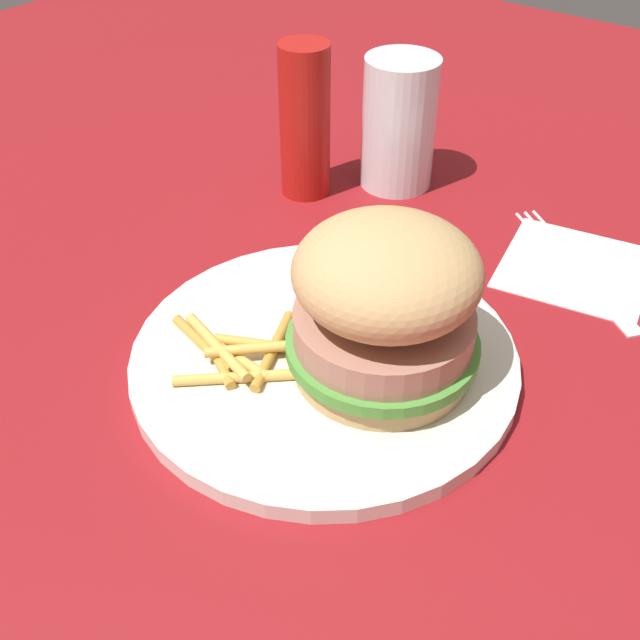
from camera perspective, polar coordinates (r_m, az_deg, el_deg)
name	(u,v)px	position (r m, az deg, el deg)	size (l,w,h in m)	color
ground_plane	(295,350)	(0.53, -1.90, -2.22)	(1.60, 1.60, 0.00)	maroon
plate	(320,362)	(0.51, 0.00, -3.14)	(0.26, 0.26, 0.01)	silver
sandwich	(385,303)	(0.46, 4.89, 1.24)	(0.12, 0.12, 0.11)	tan
fries_pile	(238,354)	(0.50, -6.16, -2.51)	(0.10, 0.11, 0.01)	#E5B251
napkin	(575,267)	(0.64, 18.54, 3.76)	(0.11, 0.11, 0.00)	white
fork	(575,264)	(0.64, 18.51, 4.03)	(0.12, 0.15, 0.00)	silver
drink_glass	(398,129)	(0.70, 5.89, 14.01)	(0.07, 0.07, 0.12)	silver
ketchup_bottle	(305,121)	(0.68, -1.14, 14.62)	(0.04, 0.04, 0.13)	#B21914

